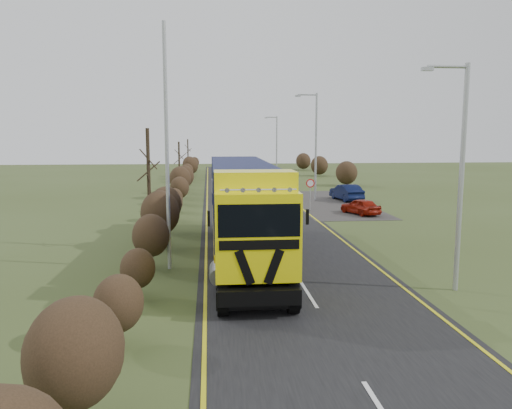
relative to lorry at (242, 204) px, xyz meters
The scene contains 14 objects.
ground 3.63m from the lorry, 38.39° to the right, with size 160.00×160.00×0.00m, color #39461E.
road 9.02m from the lorry, 76.59° to the left, with size 8.00×120.00×0.02m, color black.
layby 20.44m from the lorry, 65.21° to the left, with size 6.00×18.00×0.02m, color #292624.
lane_markings 8.73m from the lorry, 76.11° to the left, with size 7.52×116.00×0.01m.
hedgerow 7.52m from the lorry, 122.33° to the left, with size 2.24×102.04×6.05m.
lorry is the anchor object (origin of this frame).
car_red_hatchback 15.50m from the lorry, 52.32° to the left, with size 1.37×3.41×1.16m, color maroon.
car_blue_sedan 22.58m from the lorry, 62.18° to the left, with size 1.51×4.34×1.43m, color black.
streetlight_near 9.50m from the lorry, 36.75° to the right, with size 1.75×0.18×8.21m.
streetlight_mid 21.85m from the lorry, 69.26° to the left, with size 1.98×0.19×9.30m.
streetlight_far 45.58m from the lorry, 80.36° to the left, with size 1.76×0.18×8.25m.
left_pole 4.42m from the lorry, 154.40° to the right, with size 0.16×0.16×10.27m, color #A5A8AA.
speed_sign 15.98m from the lorry, 67.12° to the left, with size 0.66×0.10×2.39m.
warning_board 25.80m from the lorry, 75.47° to the left, with size 0.72×0.11×1.88m.
Camera 1 is at (-3.52, -21.10, 5.70)m, focal length 35.00 mm.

